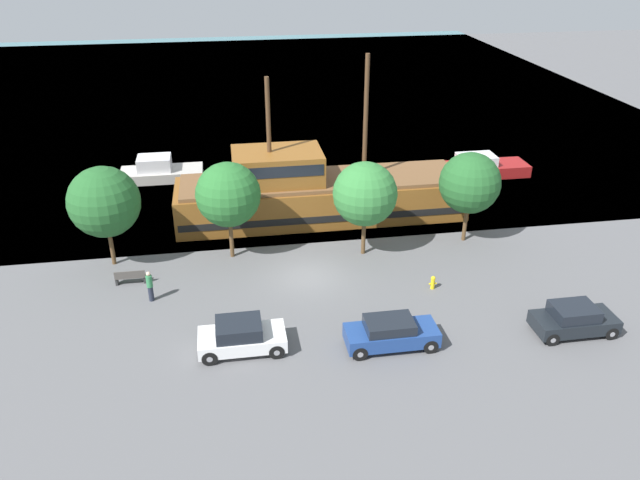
{
  "coord_description": "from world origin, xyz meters",
  "views": [
    {
      "loc": [
        -4.15,
        -29.96,
        17.7
      ],
      "look_at": [
        1.03,
        2.0,
        1.2
      ],
      "focal_mm": 35.0,
      "sensor_mm": 36.0,
      "label": 1
    }
  ],
  "objects_px": {
    "moored_boat_outer": "(481,167)",
    "moored_boat_dockside": "(160,171)",
    "pedestrian_walking_near": "(150,286)",
    "bench_promenade_east": "(130,277)",
    "pirate_ship": "(317,193)",
    "parked_car_curb_rear": "(241,336)",
    "parked_car_curb_mid": "(391,333)",
    "fire_hydrant": "(433,282)",
    "parked_car_curb_front": "(574,319)"
  },
  "relations": [
    {
      "from": "parked_car_curb_rear",
      "to": "bench_promenade_east",
      "type": "bearing_deg",
      "value": 129.46
    },
    {
      "from": "pirate_ship",
      "to": "parked_car_curb_mid",
      "type": "distance_m",
      "value": 14.93
    },
    {
      "from": "parked_car_curb_rear",
      "to": "fire_hydrant",
      "type": "bearing_deg",
      "value": 20.03
    },
    {
      "from": "moored_boat_outer",
      "to": "pedestrian_walking_near",
      "type": "bearing_deg",
      "value": -148.7
    },
    {
      "from": "moored_boat_outer",
      "to": "pedestrian_walking_near",
      "type": "xyz_separation_m",
      "value": [
        -24.09,
        -14.65,
        0.25
      ]
    },
    {
      "from": "parked_car_curb_front",
      "to": "parked_car_curb_mid",
      "type": "height_order",
      "value": "parked_car_curb_front"
    },
    {
      "from": "parked_car_curb_mid",
      "to": "bench_promenade_east",
      "type": "relative_size",
      "value": 2.64
    },
    {
      "from": "pirate_ship",
      "to": "fire_hydrant",
      "type": "xyz_separation_m",
      "value": [
        4.73,
        -10.21,
        -1.33
      ]
    },
    {
      "from": "moored_boat_outer",
      "to": "moored_boat_dockside",
      "type": "bearing_deg",
      "value": 172.88
    },
    {
      "from": "moored_boat_outer",
      "to": "bench_promenade_east",
      "type": "height_order",
      "value": "moored_boat_outer"
    },
    {
      "from": "moored_boat_dockside",
      "to": "parked_car_curb_mid",
      "type": "xyz_separation_m",
      "value": [
        12.02,
        -23.61,
        0.07
      ]
    },
    {
      "from": "pirate_ship",
      "to": "parked_car_curb_rear",
      "type": "distance_m",
      "value": 15.19
    },
    {
      "from": "pirate_ship",
      "to": "moored_boat_dockside",
      "type": "relative_size",
      "value": 3.27
    },
    {
      "from": "moored_boat_outer",
      "to": "fire_hydrant",
      "type": "height_order",
      "value": "moored_boat_outer"
    },
    {
      "from": "bench_promenade_east",
      "to": "moored_boat_outer",
      "type": "bearing_deg",
      "value": 26.69
    },
    {
      "from": "pirate_ship",
      "to": "bench_promenade_east",
      "type": "bearing_deg",
      "value": -148.3
    },
    {
      "from": "moored_boat_dockside",
      "to": "pedestrian_walking_near",
      "type": "height_order",
      "value": "moored_boat_dockside"
    },
    {
      "from": "pirate_ship",
      "to": "parked_car_curb_front",
      "type": "xyz_separation_m",
      "value": [
        10.1,
        -15.18,
        -1.0
      ]
    },
    {
      "from": "parked_car_curb_rear",
      "to": "fire_hydrant",
      "type": "height_order",
      "value": "parked_car_curb_rear"
    },
    {
      "from": "moored_boat_dockside",
      "to": "parked_car_curb_front",
      "type": "distance_m",
      "value": 31.83
    },
    {
      "from": "moored_boat_outer",
      "to": "bench_promenade_east",
      "type": "distance_m",
      "value": 28.36
    },
    {
      "from": "fire_hydrant",
      "to": "bench_promenade_east",
      "type": "distance_m",
      "value": 16.49
    },
    {
      "from": "parked_car_curb_front",
      "to": "parked_car_curb_rear",
      "type": "height_order",
      "value": "parked_car_curb_rear"
    },
    {
      "from": "parked_car_curb_front",
      "to": "parked_car_curb_rear",
      "type": "distance_m",
      "value": 15.88
    },
    {
      "from": "moored_boat_dockside",
      "to": "fire_hydrant",
      "type": "xyz_separation_m",
      "value": [
        15.62,
        -18.96,
        -0.26
      ]
    },
    {
      "from": "pirate_ship",
      "to": "pedestrian_walking_near",
      "type": "bearing_deg",
      "value": -138.64
    },
    {
      "from": "moored_boat_dockside",
      "to": "fire_hydrant",
      "type": "bearing_deg",
      "value": -50.52
    },
    {
      "from": "bench_promenade_east",
      "to": "pedestrian_walking_near",
      "type": "bearing_deg",
      "value": -56.79
    },
    {
      "from": "fire_hydrant",
      "to": "bench_promenade_east",
      "type": "relative_size",
      "value": 0.47
    },
    {
      "from": "fire_hydrant",
      "to": "bench_promenade_east",
      "type": "xyz_separation_m",
      "value": [
        -16.19,
        3.13,
        0.02
      ]
    },
    {
      "from": "moored_boat_outer",
      "to": "fire_hydrant",
      "type": "relative_size",
      "value": 9.31
    },
    {
      "from": "moored_boat_outer",
      "to": "bench_promenade_east",
      "type": "bearing_deg",
      "value": -153.31
    },
    {
      "from": "fire_hydrant",
      "to": "bench_promenade_east",
      "type": "bearing_deg",
      "value": 169.06
    },
    {
      "from": "parked_car_curb_mid",
      "to": "pedestrian_walking_near",
      "type": "height_order",
      "value": "pedestrian_walking_near"
    },
    {
      "from": "moored_boat_dockside",
      "to": "moored_boat_outer",
      "type": "height_order",
      "value": "moored_boat_dockside"
    },
    {
      "from": "pirate_ship",
      "to": "moored_boat_outer",
      "type": "height_order",
      "value": "pirate_ship"
    },
    {
      "from": "parked_car_curb_mid",
      "to": "fire_hydrant",
      "type": "height_order",
      "value": "parked_car_curb_mid"
    },
    {
      "from": "moored_boat_dockside",
      "to": "parked_car_curb_front",
      "type": "bearing_deg",
      "value": -48.75
    },
    {
      "from": "moored_boat_dockside",
      "to": "bench_promenade_east",
      "type": "relative_size",
      "value": 3.83
    },
    {
      "from": "pirate_ship",
      "to": "bench_promenade_east",
      "type": "height_order",
      "value": "pirate_ship"
    },
    {
      "from": "parked_car_curb_front",
      "to": "bench_promenade_east",
      "type": "bearing_deg",
      "value": 159.41
    },
    {
      "from": "fire_hydrant",
      "to": "pedestrian_walking_near",
      "type": "bearing_deg",
      "value": 175.33
    },
    {
      "from": "moored_boat_dockside",
      "to": "bench_promenade_east",
      "type": "distance_m",
      "value": 15.84
    },
    {
      "from": "moored_boat_dockside",
      "to": "moored_boat_outer",
      "type": "relative_size",
      "value": 0.88
    },
    {
      "from": "moored_boat_outer",
      "to": "parked_car_curb_front",
      "type": "height_order",
      "value": "moored_boat_outer"
    },
    {
      "from": "moored_boat_dockside",
      "to": "bench_promenade_east",
      "type": "bearing_deg",
      "value": -92.08
    },
    {
      "from": "parked_car_curb_front",
      "to": "fire_hydrant",
      "type": "distance_m",
      "value": 7.32
    },
    {
      "from": "parked_car_curb_rear",
      "to": "pirate_ship",
      "type": "bearing_deg",
      "value": 67.75
    },
    {
      "from": "bench_promenade_east",
      "to": "pedestrian_walking_near",
      "type": "height_order",
      "value": "pedestrian_walking_near"
    },
    {
      "from": "fire_hydrant",
      "to": "pirate_ship",
      "type": "bearing_deg",
      "value": 114.88
    }
  ]
}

